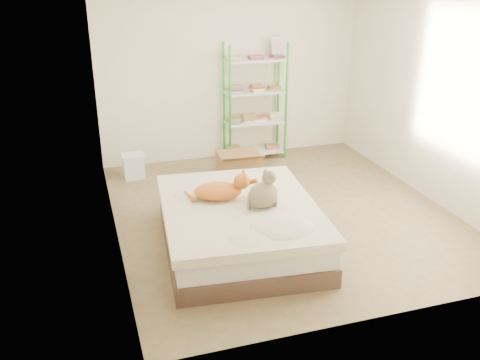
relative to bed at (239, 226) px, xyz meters
name	(u,v)px	position (x,y,z in m)	size (l,w,h in m)	color
room	(285,104)	(0.72, 0.63, 1.06)	(3.81, 4.21, 2.61)	#8B7856
bed	(239,226)	(0.00, 0.00, 0.00)	(1.70, 2.04, 0.48)	#402D24
orange_cat	(218,189)	(-0.17, 0.18, 0.36)	(0.58, 0.31, 0.23)	#CC6A22
grey_cat	(263,190)	(0.20, -0.13, 0.43)	(0.28, 0.33, 0.38)	#7D7059
shelf_unit	(255,102)	(1.03, 2.51, 0.60)	(0.92, 0.36, 1.74)	green
cardboard_box	(239,167)	(0.53, 1.72, -0.05)	(0.57, 0.55, 0.44)	olive
white_bin	(134,166)	(-0.80, 2.24, -0.07)	(0.30, 0.27, 0.33)	white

